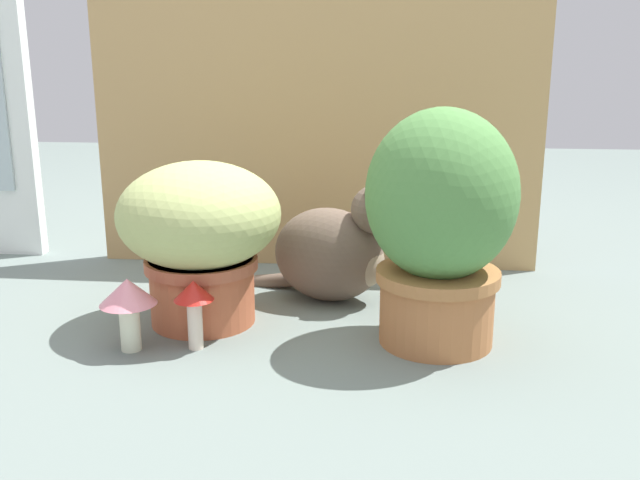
{
  "coord_description": "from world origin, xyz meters",
  "views": [
    {
      "loc": [
        0.27,
        -1.4,
        0.57
      ],
      "look_at": [
        0.13,
        0.05,
        0.18
      ],
      "focal_mm": 40.02,
      "sensor_mm": 36.0,
      "label": 1
    }
  ],
  "objects_px": {
    "grass_planter": "(200,232)",
    "leafy_planter": "(440,221)",
    "mushroom_ornament_red": "(194,299)",
    "mushroom_ornament_pink": "(128,298)",
    "cat": "(336,250)"
  },
  "relations": [
    {
      "from": "grass_planter",
      "to": "leafy_planter",
      "type": "relative_size",
      "value": 0.74
    },
    {
      "from": "grass_planter",
      "to": "mushroom_ornament_red",
      "type": "distance_m",
      "value": 0.17
    },
    {
      "from": "cat",
      "to": "mushroom_ornament_red",
      "type": "height_order",
      "value": "cat"
    },
    {
      "from": "mushroom_ornament_pink",
      "to": "mushroom_ornament_red",
      "type": "distance_m",
      "value": 0.13
    },
    {
      "from": "leafy_planter",
      "to": "mushroom_ornament_pink",
      "type": "relative_size",
      "value": 3.2
    },
    {
      "from": "mushroom_ornament_red",
      "to": "mushroom_ornament_pink",
      "type": "bearing_deg",
      "value": -170.98
    },
    {
      "from": "grass_planter",
      "to": "cat",
      "type": "bearing_deg",
      "value": 31.09
    },
    {
      "from": "leafy_planter",
      "to": "cat",
      "type": "relative_size",
      "value": 1.26
    },
    {
      "from": "mushroom_ornament_red",
      "to": "grass_planter",
      "type": "bearing_deg",
      "value": 98.8
    },
    {
      "from": "mushroom_ornament_pink",
      "to": "mushroom_ornament_red",
      "type": "xyz_separation_m",
      "value": [
        0.12,
        0.02,
        -0.0
      ]
    },
    {
      "from": "leafy_planter",
      "to": "cat",
      "type": "bearing_deg",
      "value": 134.18
    },
    {
      "from": "grass_planter",
      "to": "leafy_planter",
      "type": "xyz_separation_m",
      "value": [
        0.49,
        -0.06,
        0.05
      ]
    },
    {
      "from": "leafy_planter",
      "to": "grass_planter",
      "type": "bearing_deg",
      "value": 172.84
    },
    {
      "from": "leafy_planter",
      "to": "mushroom_ornament_red",
      "type": "height_order",
      "value": "leafy_planter"
    },
    {
      "from": "grass_planter",
      "to": "leafy_planter",
      "type": "height_order",
      "value": "leafy_planter"
    }
  ]
}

